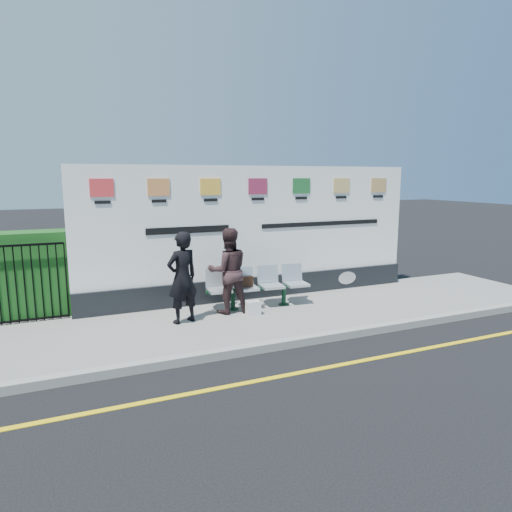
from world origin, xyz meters
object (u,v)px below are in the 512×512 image
Objects in this scene: woman_left at (182,278)px; woman_right at (228,271)px; billboard at (256,242)px; bench at (259,297)px.

woman_left is 1.05m from woman_right.
billboard is 2.38m from woman_left.
woman_left is at bearing 20.45° from woman_right.
bench is at bearing 172.77° from woman_left.
woman_left is at bearing -150.16° from billboard.
woman_left reaches higher than bench.
woman_left is 1.00× the size of woman_right.
billboard is 1.42m from woman_right.
woman_left is at bearing -163.47° from bench.
billboard is 4.56× the size of woman_left.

